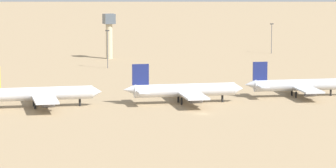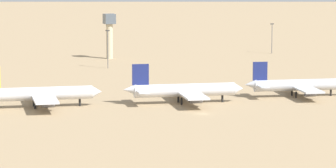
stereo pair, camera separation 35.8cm
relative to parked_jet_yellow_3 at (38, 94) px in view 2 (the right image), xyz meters
name	(u,v)px [view 2 (the right image)]	position (x,y,z in m)	size (l,w,h in m)	color
ground	(203,114)	(46.07, -30.39, -4.57)	(4000.00, 4000.00, 0.00)	#9E8460
parked_jet_yellow_3	(38,94)	(0.00, 0.00, 0.00)	(42.17, 35.80, 13.93)	silver
parked_jet_navy_4	(183,90)	(48.10, -8.57, -0.06)	(41.54, 35.38, 13.75)	silver
parked_jet_navy_5	(297,85)	(91.32, -8.69, -0.39)	(38.42, 32.79, 12.73)	silver
control_tower	(109,32)	(64.50, 131.78, 8.53)	(5.20, 5.20, 21.71)	#C6B793
light_pole_mid	(108,46)	(52.61, 95.17, 5.15)	(1.80, 0.50, 16.98)	#59595E
light_pole_east	(272,36)	(149.10, 126.25, 4.30)	(1.80, 0.50, 15.32)	#59595E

